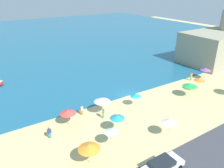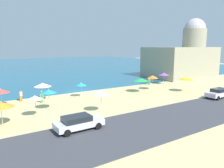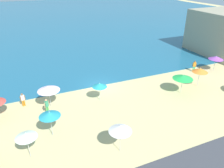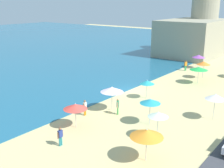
# 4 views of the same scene
# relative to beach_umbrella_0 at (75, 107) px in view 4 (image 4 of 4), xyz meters

# --- Properties ---
(ground_plane) EXTENTS (160.00, 160.00, 0.00)m
(ground_plane) POSITION_rel_beach_umbrella_0_xyz_m (12.18, 2.61, -2.04)
(ground_plane) COLOR #CEBC81
(beach_umbrella_0) EXTENTS (2.18, 2.18, 2.34)m
(beach_umbrella_0) POSITION_rel_beach_umbrella_0_xyz_m (0.00, 0.00, 0.00)
(beach_umbrella_0) COLOR #B2B2B7
(beach_umbrella_0) RESTS_ON ground_plane
(beach_umbrella_1) EXTENTS (2.15, 2.15, 2.38)m
(beach_umbrella_1) POSITION_rel_beach_umbrella_0_xyz_m (29.99, 0.50, 0.04)
(beach_umbrella_1) COLOR #B2B2B7
(beach_umbrella_1) RESTS_ON ground_plane
(beach_umbrella_2) EXTENTS (2.45, 2.45, 2.44)m
(beach_umbrella_2) POSITION_rel_beach_umbrella_0_xyz_m (20.79, -3.16, 0.12)
(beach_umbrella_2) COLOR #B2B2B7
(beach_umbrella_2) RESTS_ON ground_plane
(beach_umbrella_3) EXTENTS (1.91, 1.91, 2.59)m
(beach_umbrella_3) POSITION_rel_beach_umbrella_0_xyz_m (4.71, -4.95, 0.27)
(beach_umbrella_3) COLOR #B2B2B7
(beach_umbrella_3) RESTS_ON ground_plane
(beach_umbrella_4) EXTENTS (1.71, 1.71, 2.29)m
(beach_umbrella_4) POSITION_rel_beach_umbrella_0_xyz_m (10.91, -0.85, -0.04)
(beach_umbrella_4) COLOR #B2B2B7
(beach_umbrella_4) RESTS_ON ground_plane
(beach_umbrella_5) EXTENTS (1.71, 1.71, 2.48)m
(beach_umbrella_5) POSITION_rel_beach_umbrella_0_xyz_m (2.60, -6.96, 0.17)
(beach_umbrella_5) COLOR #B2B2B7
(beach_umbrella_5) RESTS_ON ground_plane
(beach_umbrella_6) EXTENTS (1.90, 1.90, 2.67)m
(beach_umbrella_6) POSITION_rel_beach_umbrella_0_xyz_m (9.56, -9.24, 0.31)
(beach_umbrella_6) COLOR #B2B2B7
(beach_umbrella_6) RESTS_ON ground_plane
(beach_umbrella_7) EXTENTS (2.41, 2.41, 2.50)m
(beach_umbrella_7) POSITION_rel_beach_umbrella_0_xyz_m (-0.84, -7.97, 0.13)
(beach_umbrella_7) COLOR #B2B2B7
(beach_umbrella_7) RESTS_ON ground_plane
(beach_umbrella_9) EXTENTS (2.42, 2.42, 2.63)m
(beach_umbrella_9) POSITION_rel_beach_umbrella_0_xyz_m (5.37, 0.04, 0.26)
(beach_umbrella_9) COLOR #B2B2B7
(beach_umbrella_9) RESTS_ON ground_plane
(beach_umbrella_10) EXTENTS (1.97, 1.97, 2.67)m
(beach_umbrella_10) POSITION_rel_beach_umbrella_0_xyz_m (23.93, -2.64, 0.30)
(beach_umbrella_10) COLOR #B2B2B7
(beach_umbrella_10) RESTS_ON ground_plane
(bather_0) EXTENTS (0.46, 0.40, 1.74)m
(bather_0) POSITION_rel_beach_umbrella_0_xyz_m (26.90, 1.40, -1.06)
(bather_0) COLOR #35A65F
(bather_0) RESTS_ON ground_plane
(bather_1) EXTENTS (0.50, 0.38, 1.71)m
(bather_1) POSITION_rel_beach_umbrella_0_xyz_m (4.84, -1.13, -1.08)
(bather_1) COLOR green
(bather_1) RESTS_ON ground_plane
(bather_2) EXTENTS (0.56, 0.29, 1.62)m
(bather_2) POSITION_rel_beach_umbrella_0_xyz_m (2.60, 1.33, -1.13)
(bather_2) COLOR orange
(bather_2) RESTS_ON ground_plane
(bather_3) EXTENTS (0.57, 0.22, 1.57)m
(bather_3) POSITION_rel_beach_umbrella_0_xyz_m (-3.17, -1.47, -1.16)
(bather_3) COLOR teal
(bather_3) RESTS_ON ground_plane
(harbor_fortress) EXTENTS (16.99, 11.06, 14.79)m
(harbor_fortress) POSITION_rel_beach_umbrella_0_xyz_m (43.30, 6.39, 2.84)
(harbor_fortress) COLOR gray
(harbor_fortress) RESTS_ON ground_plane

